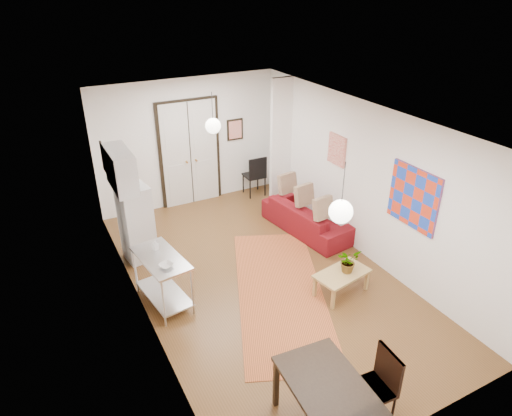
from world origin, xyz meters
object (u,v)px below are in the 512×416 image
coffee_table (342,275)px  dining_table (331,395)px  sofa (307,218)px  fridge (137,224)px  dining_chair_near (367,378)px  black_side_chair (252,170)px  dining_chair_far (367,378)px  kitchen_counter (162,274)px

coffee_table → dining_table: size_ratio=0.69×
sofa → fridge: 3.46m
dining_chair_near → black_side_chair: (1.72, 6.30, 0.03)m
coffee_table → black_side_chair: bearing=83.1°
sofa → black_side_chair: size_ratio=2.09×
fridge → dining_chair_near: size_ratio=1.52×
sofa → dining_chair_far: bearing=147.5°
fridge → dining_table: 4.88m
fridge → coffee_table: bearing=-52.4°
coffee_table → fridge: 3.82m
kitchen_counter → black_side_chair: (3.23, 3.12, 0.03)m
sofa → fridge: fridge is taller
kitchen_counter → dining_chair_near: (1.52, -3.18, -0.00)m
kitchen_counter → dining_chair_far: (1.52, -3.18, -0.00)m
coffee_table → kitchen_counter: kitchen_counter is taller
coffee_table → dining_chair_far: 2.37m
kitchen_counter → sofa: bearing=7.0°
fridge → dining_chair_far: bearing=-80.1°
kitchen_counter → black_side_chair: size_ratio=1.21×
sofa → dining_chair_near: dining_chair_near is taller
fridge → dining_table: bearing=-87.2°
dining_chair_near → kitchen_counter: bearing=-150.5°
black_side_chair → fridge: bearing=28.2°
coffee_table → dining_chair_far: dining_chair_far is taller
fridge → black_side_chair: 3.61m
dining_chair_near → dining_chair_far: bearing=180.0°
kitchen_counter → dining_table: (0.92, -3.28, 0.13)m
coffee_table → dining_chair_near: bearing=-120.6°
sofa → coffee_table: size_ratio=2.08×
coffee_table → fridge: bearing=135.6°
fridge → dining_chair_near: 4.94m
kitchen_counter → fridge: bearing=82.0°
dining_table → coffee_table: bearing=49.8°
dining_table → dining_chair_near: dining_chair_near is taller
fridge → black_side_chair: size_ratio=1.47×
fridge → dining_table: (0.92, -4.79, -0.04)m
sofa → kitchen_counter: kitchen_counter is taller
fridge → black_side_chair: fridge is taller
sofa → black_side_chair: 2.24m
sofa → kitchen_counter: (-3.38, -0.90, 0.26)m
sofa → black_side_chair: black_side_chair is taller
coffee_table → dining_table: (-1.80, -2.13, 0.34)m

